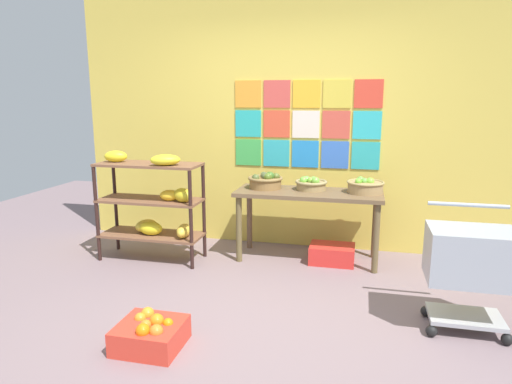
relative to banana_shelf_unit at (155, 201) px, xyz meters
name	(u,v)px	position (x,y,z in m)	size (l,w,h in m)	color
ground	(244,318)	(1.21, -1.02, -0.61)	(9.64, 9.64, 0.00)	slate
back_wall_with_art	(288,121)	(1.21, 0.83, 0.78)	(4.73, 0.07, 2.79)	gold
banana_shelf_unit	(155,201)	(0.00, 0.00, 0.00)	(1.05, 0.44, 1.11)	black
display_table	(308,201)	(1.51, 0.36, 0.00)	(1.46, 0.55, 0.72)	brown
fruit_basket_back_right	(311,184)	(1.52, 0.44, 0.17)	(0.32, 0.32, 0.14)	#9A7F4F
fruit_basket_centre	(266,181)	(1.06, 0.42, 0.18)	(0.36, 0.36, 0.17)	olive
fruit_basket_right	(365,186)	(2.06, 0.42, 0.17)	(0.36, 0.36, 0.15)	#A07E4F
produce_crate_under_table	(332,254)	(1.77, 0.32, -0.52)	(0.44, 0.32, 0.18)	red
orange_crate_foreground	(150,334)	(0.70, -1.56, -0.52)	(0.43, 0.39, 0.23)	red
shopping_cart	(471,260)	(2.79, -0.83, -0.09)	(0.58, 0.45, 0.88)	black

